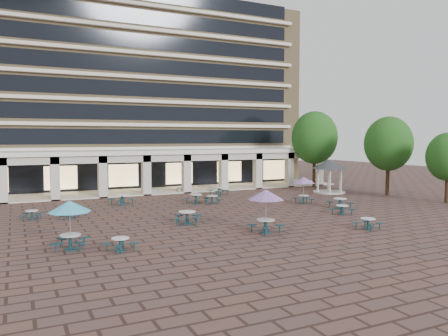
{
  "coord_description": "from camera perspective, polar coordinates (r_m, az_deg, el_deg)",
  "views": [
    {
      "loc": [
        -13.71,
        -29.6,
        5.69
      ],
      "look_at": [
        1.91,
        3.0,
        3.17
      ],
      "focal_mm": 35.0,
      "sensor_mm": 36.0,
      "label": 1
    }
  ],
  "objects": [
    {
      "name": "picnic_table_8",
      "position": [
        33.28,
        -23.79,
        -5.52
      ],
      "size": [
        1.65,
        1.65,
        0.64
      ],
      "rotation": [
        0.0,
        0.0,
        -0.23
      ],
      "color": "#163D44",
      "rests_on": "ground"
    },
    {
      "name": "picnic_table_2",
      "position": [
        28.73,
        18.29,
        -6.8
      ],
      "size": [
        1.8,
        1.8,
        0.69
      ],
      "rotation": [
        0.0,
        0.0,
        0.27
      ],
      "color": "#163D44",
      "rests_on": "ground"
    },
    {
      "name": "picnic_table_1",
      "position": [
        29.02,
        -4.84,
        -6.31
      ],
      "size": [
        2.33,
        2.33,
        0.85
      ],
      "rotation": [
        0.0,
        0.0,
        -0.43
      ],
      "color": "#163D44",
      "rests_on": "ground"
    },
    {
      "name": "tree_east_a",
      "position": [
        45.95,
        20.68,
        2.97
      ],
      "size": [
        4.67,
        4.67,
        7.77
      ],
      "color": "#412A1A",
      "rests_on": "ground"
    },
    {
      "name": "picnic_table_4",
      "position": [
        23.5,
        -19.52,
        -4.98
      ],
      "size": [
        2.16,
        2.16,
        2.49
      ],
      "rotation": [
        0.0,
        0.0,
        -0.32
      ],
      "color": "#163D44",
      "rests_on": "ground"
    },
    {
      "name": "retail_arcade",
      "position": [
        46.55,
        -8.42,
        0.64
      ],
      "size": [
        42.0,
        6.6,
        4.4
      ],
      "color": "white",
      "rests_on": "ground"
    },
    {
      "name": "apartment_building",
      "position": [
        57.17,
        -11.74,
        10.86
      ],
      "size": [
        40.0,
        15.5,
        25.2
      ],
      "color": "#9D8258",
      "rests_on": "ground"
    },
    {
      "name": "picnic_table_13",
      "position": [
        43.01,
        -0.69,
        -2.94
      ],
      "size": [
        2.01,
        2.01,
        0.83
      ],
      "rotation": [
        0.0,
        0.0,
        0.11
      ],
      "color": "#163D44",
      "rests_on": "ground"
    },
    {
      "name": "ground",
      "position": [
        33.12,
        -0.74,
        -5.9
      ],
      "size": [
        120.0,
        120.0,
        0.0
      ],
      "primitive_type": "plane",
      "color": "brown",
      "rests_on": "ground"
    },
    {
      "name": "picnic_table_11",
      "position": [
        38.29,
        10.37,
        -1.7
      ],
      "size": [
        1.97,
        1.97,
        2.27
      ],
      "rotation": [
        0.0,
        0.0,
        -0.2
      ],
      "color": "#163D44",
      "rests_on": "ground"
    },
    {
      "name": "planter_left",
      "position": [
        44.48,
        -9.75,
        -2.86
      ],
      "size": [
        1.5,
        0.69,
        1.15
      ],
      "color": "#979792",
      "rests_on": "ground"
    },
    {
      "name": "picnic_table_10",
      "position": [
        37.72,
        -1.55,
        -4.04
      ],
      "size": [
        1.84,
        1.84,
        0.7
      ],
      "rotation": [
        0.0,
        0.0,
        -0.27
      ],
      "color": "#163D44",
      "rests_on": "ground"
    },
    {
      "name": "tree_east_b",
      "position": [
        42.59,
        27.24,
        1.29
      ],
      "size": [
        3.69,
        3.69,
        6.15
      ],
      "color": "#412A1A",
      "rests_on": "ground"
    },
    {
      "name": "picnic_table_12",
      "position": [
        38.02,
        -3.67,
        -3.91
      ],
      "size": [
        2.16,
        2.16,
        0.79
      ],
      "rotation": [
        0.0,
        0.0,
        0.42
      ],
      "color": "#163D44",
      "rests_on": "ground"
    },
    {
      "name": "picnic_table_9",
      "position": [
        38.12,
        -13.18,
        -3.93
      ],
      "size": [
        2.33,
        2.33,
        0.85
      ],
      "rotation": [
        0.0,
        0.0,
        0.42
      ],
      "color": "#163D44",
      "rests_on": "ground"
    },
    {
      "name": "picnic_table_6",
      "position": [
        26.18,
        5.49,
        -3.71
      ],
      "size": [
        2.23,
        2.23,
        2.58
      ],
      "rotation": [
        0.0,
        0.0,
        0.22
      ],
      "color": "#163D44",
      "rests_on": "ground"
    },
    {
      "name": "picnic_table_0",
      "position": [
        22.85,
        -13.38,
        -9.51
      ],
      "size": [
        1.81,
        1.81,
        0.67
      ],
      "rotation": [
        0.0,
        0.0,
        0.38
      ],
      "color": "#163D44",
      "rests_on": "ground"
    },
    {
      "name": "picnic_table_3",
      "position": [
        36.54,
        14.89,
        -4.35
      ],
      "size": [
        1.86,
        1.86,
        0.79
      ],
      "rotation": [
        0.0,
        0.0,
        -0.06
      ],
      "color": "#163D44",
      "rests_on": "ground"
    },
    {
      "name": "picnic_table_7",
      "position": [
        33.72,
        15.17,
        -5.17
      ],
      "size": [
        1.71,
        1.71,
        0.67
      ],
      "rotation": [
        0.0,
        0.0,
        0.21
      ],
      "color": "#163D44",
      "rests_on": "ground"
    },
    {
      "name": "tree_east_c",
      "position": [
        50.8,
        11.74,
        3.9
      ],
      "size": [
        5.21,
        5.21,
        8.69
      ],
      "color": "#412A1A",
      "rests_on": "ground"
    },
    {
      "name": "gazebo",
      "position": [
        46.19,
        13.6,
        0.02
      ],
      "size": [
        3.67,
        3.67,
        3.42
      ],
      "rotation": [
        0.0,
        0.0,
        -0.09
      ],
      "color": "beige",
      "rests_on": "ground"
    },
    {
      "name": "picnic_table_5",
      "position": [
        32.8,
        -19.57,
        -5.48
      ],
      "size": [
        1.91,
        1.91,
        0.7
      ],
      "rotation": [
        0.0,
        0.0,
        -0.38
      ],
      "color": "#163D44",
      "rests_on": "ground"
    },
    {
      "name": "planter_right",
      "position": [
        45.64,
        -5.23,
        -2.63
      ],
      "size": [
        1.5,
        0.61,
        1.17
      ],
      "color": "#979792",
      "rests_on": "ground"
    }
  ]
}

